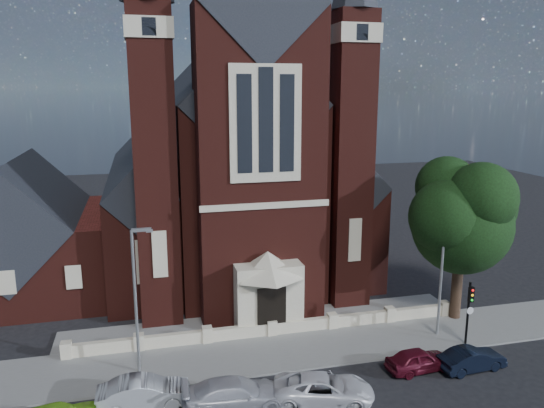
{
  "coord_description": "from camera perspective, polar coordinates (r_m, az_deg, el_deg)",
  "views": [
    {
      "loc": [
        -7.35,
        -23.04,
        15.14
      ],
      "look_at": [
        1.4,
        12.0,
        7.17
      ],
      "focal_mm": 35.0,
      "sensor_mm": 36.0,
      "label": 1
    }
  ],
  "objects": [
    {
      "name": "street_tree",
      "position": [
        35.93,
        20.17,
        -1.49
      ],
      "size": [
        6.4,
        6.6,
        10.7
      ],
      "color": "black",
      "rests_on": "ground"
    },
    {
      "name": "parish_hall",
      "position": [
        43.39,
        -25.06,
        -3.62
      ],
      "size": [
        12.0,
        12.2,
        10.24
      ],
      "color": "#451812",
      "rests_on": "ground"
    },
    {
      "name": "car_dark_red",
      "position": [
        31.1,
        15.5,
        -15.85
      ],
      "size": [
        3.82,
        1.82,
        1.26
      ],
      "primitive_type": "imported",
      "rotation": [
        0.0,
        0.0,
        1.66
      ],
      "color": "#500D1B",
      "rests_on": "ground"
    },
    {
      "name": "street_lamp_left",
      "position": [
        29.02,
        -14.34,
        -9.25
      ],
      "size": [
        1.16,
        0.22,
        8.09
      ],
      "color": "gray",
      "rests_on": "ground"
    },
    {
      "name": "pavement_strip",
      "position": [
        32.27,
        0.84,
        -15.53
      ],
      "size": [
        60.0,
        5.0,
        0.12
      ],
      "primitive_type": "cube",
      "color": "slate",
      "rests_on": "ground"
    },
    {
      "name": "car_white_suv",
      "position": [
        27.61,
        5.58,
        -19.18
      ],
      "size": [
        5.36,
        3.47,
        1.37
      ],
      "primitive_type": "imported",
      "rotation": [
        0.0,
        0.0,
        1.31
      ],
      "color": "white",
      "rests_on": "ground"
    },
    {
      "name": "ground",
      "position": [
        41.59,
        -2.91,
        -8.91
      ],
      "size": [
        120.0,
        120.0,
        0.0
      ],
      "primitive_type": "plane",
      "color": "black",
      "rests_on": "ground"
    },
    {
      "name": "car_silver_a",
      "position": [
        27.78,
        -13.58,
        -19.16
      ],
      "size": [
        4.51,
        1.6,
        1.48
      ],
      "primitive_type": "imported",
      "rotation": [
        0.0,
        0.0,
        1.56
      ],
      "color": "#9EA3A6",
      "rests_on": "ground"
    },
    {
      "name": "street_lamp_right",
      "position": [
        33.86,
        17.94,
        -6.32
      ],
      "size": [
        1.16,
        0.22,
        8.09
      ],
      "color": "gray",
      "rests_on": "ground"
    },
    {
      "name": "church",
      "position": [
        47.08,
        -4.9,
        3.91
      ],
      "size": [
        20.01,
        34.9,
        29.2
      ],
      "color": "#451812",
      "rests_on": "ground"
    },
    {
      "name": "car_silver_b",
      "position": [
        27.07,
        -3.98,
        -19.73
      ],
      "size": [
        5.14,
        2.26,
        1.47
      ],
      "primitive_type": "imported",
      "rotation": [
        0.0,
        0.0,
        1.53
      ],
      "color": "#AFB0B7",
      "rests_on": "ground"
    },
    {
      "name": "forecourt_wall",
      "position": [
        34.0,
        -0.05,
        -14.0
      ],
      "size": [
        24.0,
        0.4,
        0.9
      ],
      "primitive_type": "cube",
      "color": "#BDB596",
      "rests_on": "ground"
    },
    {
      "name": "traffic_signal",
      "position": [
        33.81,
        20.46,
        -10.18
      ],
      "size": [
        0.28,
        0.42,
        4.0
      ],
      "color": "black",
      "rests_on": "ground"
    },
    {
      "name": "forecourt_paving",
      "position": [
        35.75,
        -0.84,
        -12.61
      ],
      "size": [
        26.0,
        3.0,
        0.14
      ],
      "primitive_type": "cube",
      "color": "slate",
      "rests_on": "ground"
    },
    {
      "name": "car_navy",
      "position": [
        32.05,
        20.7,
        -15.35
      ],
      "size": [
        3.88,
        1.63,
        1.25
      ],
      "primitive_type": "imported",
      "rotation": [
        0.0,
        0.0,
        1.65
      ],
      "color": "black",
      "rests_on": "ground"
    }
  ]
}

